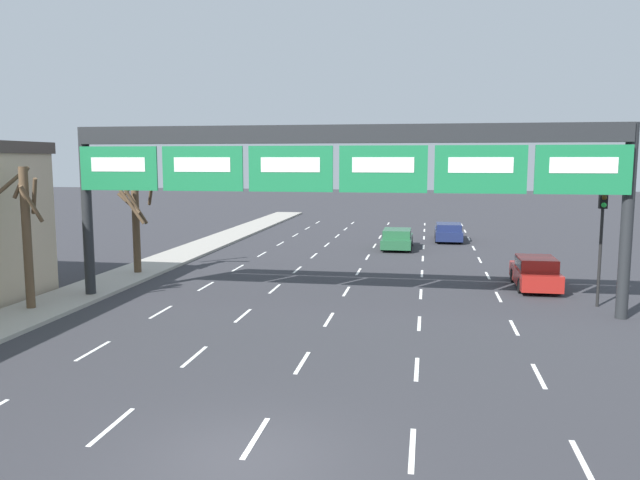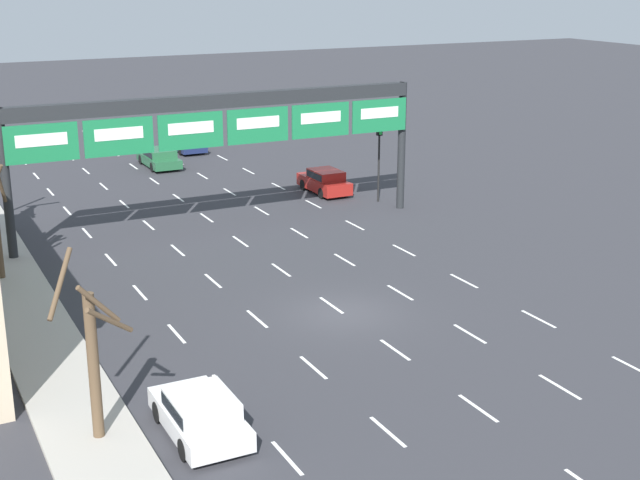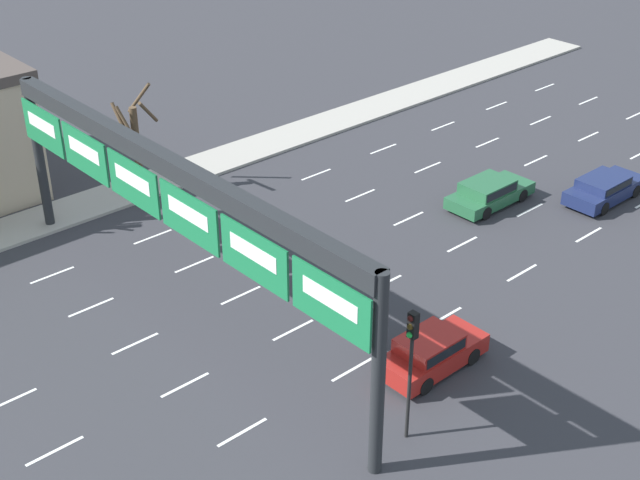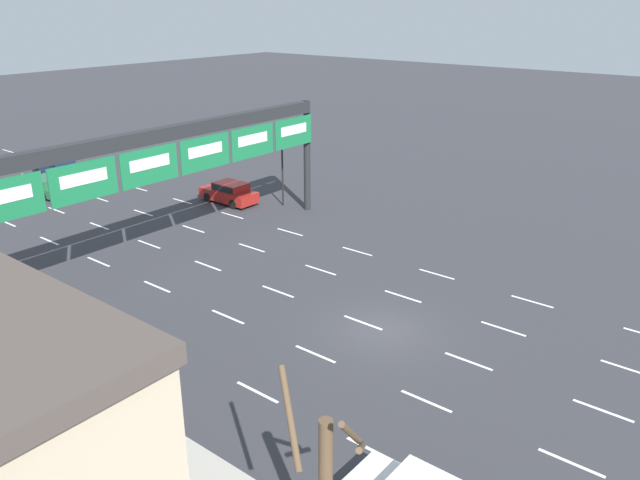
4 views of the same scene
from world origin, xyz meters
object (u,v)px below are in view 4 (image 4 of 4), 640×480
at_px(car_red, 229,192).
at_px(car_navy, 57,166).
at_px(sign_gantry, 174,149).
at_px(traffic_light_near_gantry, 282,156).
at_px(car_green, 46,185).

bearing_deg(car_red, car_navy, 101.68).
distance_m(sign_gantry, car_red, 11.17).
bearing_deg(car_red, traffic_light_near_gantry, -60.13).
relative_size(car_green, traffic_light_near_gantry, 0.96).
xyz_separation_m(car_navy, car_red, (3.39, -16.40, 0.08)).
relative_size(car_navy, car_green, 0.99).
bearing_deg(car_navy, traffic_light_near_gantry, -75.00).
xyz_separation_m(car_navy, traffic_light_near_gantry, (5.27, -19.68, 2.75)).
bearing_deg(car_red, sign_gantry, -148.48).
distance_m(car_navy, car_red, 16.75).
distance_m(car_red, traffic_light_near_gantry, 4.63).
distance_m(sign_gantry, car_navy, 22.77).
height_order(car_red, car_green, car_red).
relative_size(sign_gantry, car_green, 4.67).
xyz_separation_m(car_red, traffic_light_near_gantry, (1.89, -3.28, 2.67)).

